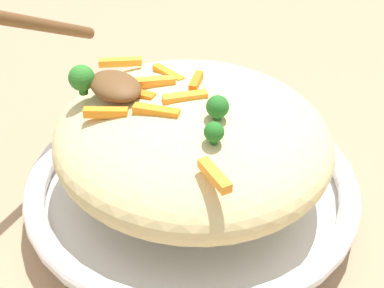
% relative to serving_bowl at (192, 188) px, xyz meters
% --- Properties ---
extents(ground_plane, '(2.40, 2.40, 0.00)m').
position_rel_serving_bowl_xyz_m(ground_plane, '(0.00, 0.00, -0.03)').
color(ground_plane, '#9E7F60').
extents(serving_bowl, '(0.32, 0.32, 0.05)m').
position_rel_serving_bowl_xyz_m(serving_bowl, '(0.00, 0.00, 0.00)').
color(serving_bowl, silver).
rests_on(serving_bowl, ground_plane).
extents(pasta_mound, '(0.26, 0.25, 0.09)m').
position_rel_serving_bowl_xyz_m(pasta_mound, '(0.00, 0.00, 0.06)').
color(pasta_mound, '#DBC689').
rests_on(pasta_mound, serving_bowl).
extents(carrot_piece_0, '(0.02, 0.03, 0.01)m').
position_rel_serving_bowl_xyz_m(carrot_piece_0, '(0.01, -0.02, 0.11)').
color(carrot_piece_0, orange).
rests_on(carrot_piece_0, pasta_mound).
extents(carrot_piece_1, '(0.02, 0.04, 0.01)m').
position_rel_serving_bowl_xyz_m(carrot_piece_1, '(0.00, 0.01, 0.11)').
color(carrot_piece_1, orange).
rests_on(carrot_piece_1, pasta_mound).
extents(carrot_piece_2, '(0.03, 0.04, 0.01)m').
position_rel_serving_bowl_xyz_m(carrot_piece_2, '(0.04, 0.01, 0.11)').
color(carrot_piece_2, orange).
rests_on(carrot_piece_2, pasta_mound).
extents(carrot_piece_3, '(0.04, 0.03, 0.01)m').
position_rel_serving_bowl_xyz_m(carrot_piece_3, '(0.04, 0.04, 0.10)').
color(carrot_piece_3, orange).
rests_on(carrot_piece_3, pasta_mound).
extents(carrot_piece_4, '(0.03, 0.04, 0.01)m').
position_rel_serving_bowl_xyz_m(carrot_piece_4, '(0.10, 0.01, 0.10)').
color(carrot_piece_4, orange).
rests_on(carrot_piece_4, pasta_mound).
extents(carrot_piece_5, '(0.04, 0.01, 0.01)m').
position_rel_serving_bowl_xyz_m(carrot_piece_5, '(0.05, -0.01, 0.10)').
color(carrot_piece_5, orange).
rests_on(carrot_piece_5, pasta_mound).
extents(carrot_piece_6, '(0.03, 0.03, 0.01)m').
position_rel_serving_bowl_xyz_m(carrot_piece_6, '(0.03, 0.07, 0.10)').
color(carrot_piece_6, orange).
rests_on(carrot_piece_6, pasta_mound).
extents(carrot_piece_7, '(0.04, 0.03, 0.01)m').
position_rel_serving_bowl_xyz_m(carrot_piece_7, '(-0.00, 0.04, 0.11)').
color(carrot_piece_7, orange).
rests_on(carrot_piece_7, pasta_mound).
extents(carrot_piece_8, '(0.04, 0.02, 0.01)m').
position_rel_serving_bowl_xyz_m(carrot_piece_8, '(-0.09, 0.05, 0.10)').
color(carrot_piece_8, orange).
rests_on(carrot_piece_8, pasta_mound).
extents(broccoli_floret_0, '(0.02, 0.02, 0.02)m').
position_rel_serving_bowl_xyz_m(broccoli_floret_0, '(-0.04, 0.01, 0.12)').
color(broccoli_floret_0, '#205B1C').
rests_on(broccoli_floret_0, pasta_mound).
extents(broccoli_floret_1, '(0.02, 0.02, 0.03)m').
position_rel_serving_bowl_xyz_m(broccoli_floret_1, '(0.08, 0.06, 0.11)').
color(broccoli_floret_1, '#296820').
rests_on(broccoli_floret_1, pasta_mound).
extents(broccoli_floret_2, '(0.02, 0.02, 0.02)m').
position_rel_serving_bowl_xyz_m(broccoli_floret_2, '(-0.06, 0.03, 0.11)').
color(broccoli_floret_2, '#205B1C').
rests_on(broccoli_floret_2, pasta_mound).
extents(serving_spoon, '(0.14, 0.16, 0.10)m').
position_rel_serving_bowl_xyz_m(serving_spoon, '(0.08, 0.06, 0.13)').
color(serving_spoon, brown).
rests_on(serving_spoon, pasta_mound).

